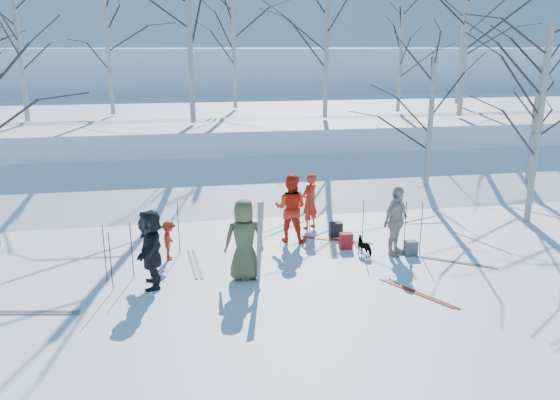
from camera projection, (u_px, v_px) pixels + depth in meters
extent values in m
plane|color=white|center=(291.00, 269.00, 12.94)|extent=(120.00, 120.00, 0.00)
cube|color=white|center=(253.00, 190.00, 19.53)|extent=(70.00, 9.49, 4.12)
cube|color=white|center=(228.00, 127.00, 28.78)|extent=(70.00, 18.00, 2.20)
cube|color=white|center=(207.00, 83.00, 48.40)|extent=(90.00, 30.00, 6.00)
imported|color=#4C5432|center=(244.00, 240.00, 12.20)|extent=(0.92, 0.60, 1.86)
imported|color=red|center=(310.00, 201.00, 15.69)|extent=(0.71, 0.66, 1.62)
imported|color=red|center=(291.00, 208.00, 14.62)|extent=(1.11, 1.01, 1.85)
imported|color=red|center=(169.00, 240.00, 13.43)|extent=(0.44, 0.68, 1.00)
imported|color=beige|center=(396.00, 221.00, 13.67)|extent=(1.08, 0.99, 1.78)
imported|color=black|center=(151.00, 248.00, 11.83)|extent=(0.54, 1.63, 1.75)
imported|color=black|center=(365.00, 246.00, 13.75)|extent=(0.48, 0.63, 0.48)
cube|color=silver|center=(259.00, 243.00, 11.98)|extent=(0.10, 0.17, 1.90)
cube|color=silver|center=(260.00, 242.00, 12.03)|extent=(0.15, 0.23, 1.89)
cylinder|color=black|center=(310.00, 210.00, 15.33)|extent=(0.02, 0.02, 1.34)
cylinder|color=black|center=(363.00, 224.00, 14.12)|extent=(0.02, 0.02, 1.34)
cylinder|color=black|center=(421.00, 228.00, 13.78)|extent=(0.02, 0.02, 1.34)
cylinder|color=black|center=(111.00, 262.00, 11.64)|extent=(0.02, 0.02, 1.34)
cylinder|color=black|center=(405.00, 228.00, 13.85)|extent=(0.02, 0.02, 1.34)
cylinder|color=black|center=(179.00, 228.00, 13.79)|extent=(0.02, 0.02, 1.34)
cylinder|color=black|center=(132.00, 250.00, 12.30)|extent=(0.02, 0.02, 1.34)
cylinder|color=black|center=(105.00, 253.00, 12.11)|extent=(0.02, 0.02, 1.34)
cylinder|color=black|center=(300.00, 213.00, 15.03)|extent=(0.02, 0.02, 1.34)
cube|color=#B31B1C|center=(346.00, 241.00, 14.24)|extent=(0.32, 0.22, 0.42)
cube|color=#54575C|center=(411.00, 248.00, 13.77)|extent=(0.30, 0.20, 0.38)
cube|color=black|center=(336.00, 229.00, 15.16)|extent=(0.34, 0.24, 0.40)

